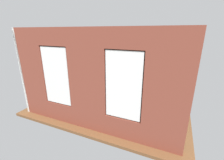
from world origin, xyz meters
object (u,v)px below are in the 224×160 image
tv_flatscreen (72,76)px  potted_plant_mid_room_small (137,87)px  candle_jar (112,88)px  potted_plant_beside_window_right (52,95)px  remote_gray (115,91)px  potted_plant_corner_near_left (171,86)px  couch_by_window (86,107)px  potted_plant_near_tv (67,88)px  couch_left (164,103)px  coffee_table (114,91)px  cup_ceramic (114,90)px  potted_plant_foreground_right (93,73)px  potted_plant_corner_far_left (164,123)px  potted_plant_by_left_couch (158,90)px  papasan_chair (113,79)px  potted_plant_between_couches (120,106)px  media_console (73,86)px

tv_flatscreen → potted_plant_mid_room_small: size_ratio=1.63×
candle_jar → potted_plant_beside_window_right: potted_plant_beside_window_right is taller
remote_gray → potted_plant_corner_near_left: bearing=-152.2°
couch_by_window → potted_plant_near_tv: (1.43, -0.69, 0.31)m
couch_left → coffee_table: bearing=-90.6°
tv_flatscreen → potted_plant_corner_near_left: 5.15m
cup_ceramic → potted_plant_mid_room_small: 1.31m
potted_plant_mid_room_small → candle_jar: bearing=38.9°
potted_plant_corner_near_left → potted_plant_foreground_right: size_ratio=0.76×
potted_plant_mid_room_small → potted_plant_corner_far_left: 3.22m
remote_gray → tv_flatscreen: bearing=-14.2°
couch_left → potted_plant_by_left_couch: bearing=-159.9°
candle_jar → potted_plant_corner_far_left: (-2.61, 1.97, -0.04)m
couch_left → papasan_chair: size_ratio=1.80×
potted_plant_beside_window_right → potted_plant_corner_far_left: size_ratio=1.11×
cup_ceramic → potted_plant_between_couches: (-0.95, 1.70, 0.19)m
coffee_table → potted_plant_mid_room_small: potted_plant_mid_room_small is taller
potted_plant_beside_window_right → potted_plant_by_left_couch: bearing=-142.2°
potted_plant_near_tv → potted_plant_foreground_right: bearing=-84.7°
couch_by_window → couch_left: size_ratio=1.02×
potted_plant_corner_near_left → potted_plant_foreground_right: 4.55m
potted_plant_mid_room_small → potted_plant_beside_window_right: potted_plant_beside_window_right is taller
potted_plant_near_tv → potted_plant_beside_window_right: potted_plant_near_tv is taller
tv_flatscreen → potted_plant_beside_window_right: (-0.39, 1.89, -0.26)m
couch_left → couch_by_window: bearing=-56.0°
candle_jar → potted_plant_by_left_couch: (-2.06, -1.07, -0.16)m
remote_gray → potted_plant_by_left_couch: size_ratio=0.33×
media_console → tv_flatscreen: size_ratio=1.41×
candle_jar → papasan_chair: (0.55, -1.52, -0.07)m
tv_flatscreen → potted_plant_mid_room_small: bearing=-164.2°
potted_plant_near_tv → potted_plant_mid_room_small: bearing=-143.5°
couch_left → remote_gray: (2.18, -0.04, 0.12)m
couch_by_window → coffee_table: bearing=-103.7°
candle_jar → potted_plant_near_tv: size_ratio=0.09×
remote_gray → media_console: bearing=-14.1°
potted_plant_between_couches → potted_plant_corner_far_left: 1.51m
remote_gray → potted_plant_mid_room_small: size_ratio=0.30×
papasan_chair → potted_plant_corner_far_left: 4.71m
coffee_table → potted_plant_foreground_right: potted_plant_foreground_right is taller
papasan_chair → potted_plant_by_left_couch: papasan_chair is taller
couch_left → remote_gray: size_ratio=10.76×
potted_plant_mid_room_small → potted_plant_beside_window_right: (2.90, 2.82, 0.21)m
cup_ceramic → tv_flatscreen: bearing=-0.7°
potted_plant_near_tv → candle_jar: bearing=-145.1°
papasan_chair → potted_plant_between_couches: potted_plant_between_couches is taller
potted_plant_by_left_couch → couch_left: bearing=106.6°
couch_left → coffee_table: couch_left is taller
potted_plant_mid_room_small → potted_plant_foreground_right: 3.09m
couch_left → coffee_table: 2.29m
media_console → potted_plant_corner_near_left: potted_plant_corner_near_left is taller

